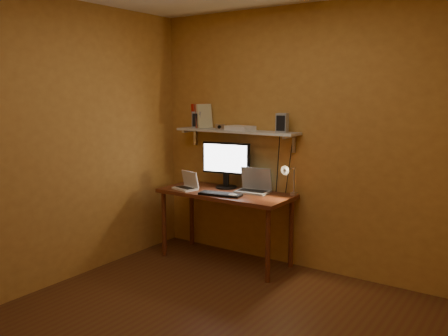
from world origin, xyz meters
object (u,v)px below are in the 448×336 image
Objects in this scene: mouse at (233,195)px; speaker_right at (282,123)px; keyboard at (220,194)px; speaker_left at (198,120)px; monitor at (226,163)px; router at (240,128)px; desk at (226,200)px; desk_lamp at (289,176)px; netbook at (187,184)px; shelf_camera at (220,127)px; wall_shelf at (236,132)px; laptop at (254,186)px.

mouse is 0.55× the size of speaker_right.
mouse reaches higher than keyboard.
mouse is at bearing -12.96° from keyboard.
speaker_left reaches higher than keyboard.
speaker_left is at bearing 144.63° from mouse.
monitor is 1.25× the size of keyboard.
speaker_right is 0.67× the size of router.
desk is 13.38× the size of mouse.
monitor is 2.85× the size of speaker_right.
desk_lamp is 0.53m from speaker_right.
speaker_right is (0.95, 0.31, 0.67)m from netbook.
shelf_camera is 0.36× the size of router.
desk_lamp reaches higher than keyboard.
wall_shelf is 0.07m from router.
desk_lamp is at bearing 27.82° from netbook.
speaker_left is (-0.09, 0.30, 0.66)m from netbook.
laptop is 0.72m from shelf_camera.
desk_lamp reaches higher than desk.
keyboard is 2.38× the size of speaker_left.
wall_shelf reaches higher than mouse.
desk_lamp is (0.77, -0.04, -0.07)m from monitor.
monitor is 5.30× the size of shelf_camera.
wall_shelf is 0.73m from mouse.
wall_shelf reaches higher than keyboard.
wall_shelf is at bearing 168.51° from speaker_right.
desk is 2.59× the size of monitor.
shelf_camera is at bearing 173.09° from speaker_right.
desk_lamp reaches higher than mouse.
desk is 0.41m from monitor.
router reaches higher than wall_shelf.
laptop is at bearing 176.10° from desk_lamp.
shelf_camera reaches higher than desk.
desk is 0.30m from mouse.
wall_shelf is 13.75× the size of shelf_camera.
netbook is 1.58× the size of speaker_left.
shelf_camera is at bearing 140.12° from desk.
shelf_camera is at bearing 179.13° from desk_lamp.
shelf_camera is 0.23m from router.
speaker_left is 0.55m from router.
keyboard is 4.25× the size of shelf_camera.
desk_lamp is at bearing -39.14° from speaker_right.
laptop is 1.88× the size of speaker_right.
desk_lamp is at bearing -5.88° from wall_shelf.
desk_lamp is (0.45, 0.31, 0.19)m from mouse.
netbook is (-0.41, -0.32, -0.56)m from wall_shelf.
desk_lamp is 0.94m from shelf_camera.
keyboard is at bearing -127.68° from laptop.
keyboard is 0.93m from speaker_right.
speaker_right is at bearing 19.31° from desk.
mouse is 0.58× the size of speaker_left.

